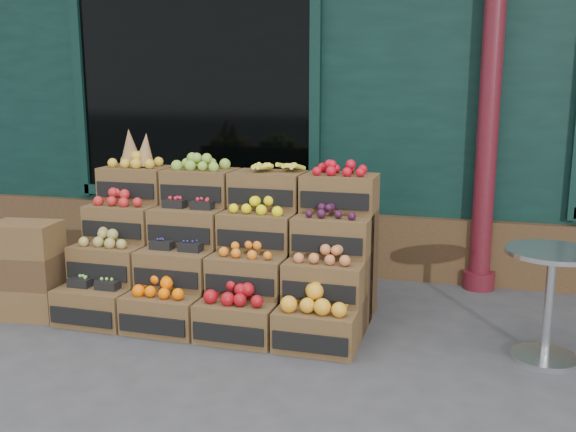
# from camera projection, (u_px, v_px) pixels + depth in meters

# --- Properties ---
(ground) EXTENTS (60.00, 60.00, 0.00)m
(ground) POSITION_uv_depth(u_px,v_px,m) (288.00, 366.00, 4.18)
(ground) COLOR #38383A
(ground) RESTS_ON ground
(shop_facade) EXTENTS (12.00, 6.24, 4.80)m
(shop_facade) POSITION_uv_depth(u_px,v_px,m) (394.00, 39.00, 8.51)
(shop_facade) COLOR black
(shop_facade) RESTS_ON ground
(crate_display) EXTENTS (2.32, 1.14, 1.45)m
(crate_display) POSITION_uv_depth(u_px,v_px,m) (224.00, 259.00, 5.06)
(crate_display) COLOR brown
(crate_display) RESTS_ON ground
(spare_crates) EXTENTS (0.54, 0.41, 0.76)m
(spare_crates) POSITION_uv_depth(u_px,v_px,m) (27.00, 270.00, 5.01)
(spare_crates) COLOR brown
(spare_crates) RESTS_ON ground
(bistro_table) EXTENTS (0.60, 0.60, 0.75)m
(bistro_table) POSITION_uv_depth(u_px,v_px,m) (550.00, 292.00, 4.19)
(bistro_table) COLOR #BABBC1
(bistro_table) RESTS_ON ground
(shopkeeper) EXTENTS (0.76, 0.63, 1.78)m
(shopkeeper) POSITION_uv_depth(u_px,v_px,m) (234.00, 168.00, 7.19)
(shopkeeper) COLOR #1C6226
(shopkeeper) RESTS_ON ground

